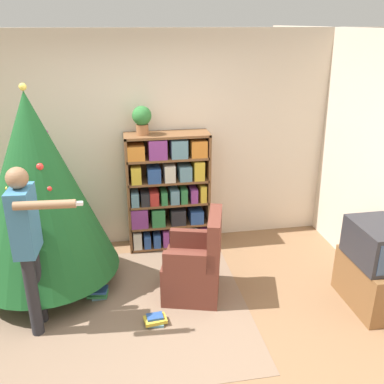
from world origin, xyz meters
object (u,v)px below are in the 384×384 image
(christmas_tree, at_px, (37,186))
(potted_plant, at_px, (142,118))
(television, at_px, (378,244))
(bookshelf, at_px, (168,193))
(armchair, at_px, (196,267))
(standing_person, at_px, (28,238))

(christmas_tree, bearing_deg, potted_plant, 31.57)
(television, xyz_separation_m, christmas_tree, (-3.20, 0.91, 0.46))
(bookshelf, xyz_separation_m, armchair, (0.15, -1.10, -0.40))
(standing_person, bearing_deg, potted_plant, 145.16)
(television, bearing_deg, armchair, 164.26)
(armchair, height_order, potted_plant, potted_plant)
(standing_person, relative_size, potted_plant, 4.78)
(christmas_tree, distance_m, standing_person, 0.73)
(bookshelf, distance_m, armchair, 1.18)
(bookshelf, xyz_separation_m, television, (1.82, -1.57, -0.03))
(potted_plant, bearing_deg, armchair, -69.40)
(bookshelf, relative_size, armchair, 1.58)
(bookshelf, bearing_deg, christmas_tree, -154.23)
(television, distance_m, potted_plant, 2.80)
(bookshelf, relative_size, potted_plant, 4.41)
(bookshelf, relative_size, standing_person, 0.92)
(standing_person, distance_m, potted_plant, 1.89)
(armchair, bearing_deg, bookshelf, -156.78)
(standing_person, bearing_deg, christmas_tree, -175.89)
(television, distance_m, christmas_tree, 3.35)
(bookshelf, bearing_deg, potted_plant, 177.19)
(television, height_order, armchair, armchair)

